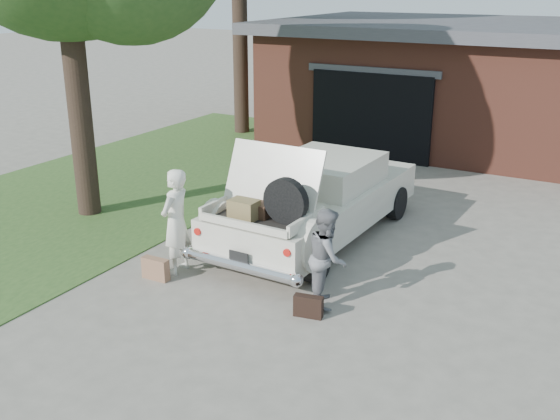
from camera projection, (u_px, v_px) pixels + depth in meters
The scene contains 8 objects.
ground at pixel (260, 291), 9.75m from camera, with size 90.00×90.00×0.00m, color gray.
grass_strip at pixel (120, 185), 14.76m from camera, with size 6.00×16.00×0.02m, color #2D4C1E.
house at pixel (502, 83), 18.18m from camera, with size 12.80×7.80×3.30m.
sedan at pixel (317, 199), 11.53m from camera, with size 2.08×5.03×1.99m.
woman_left at pixel (176, 222), 10.14m from camera, with size 0.62×0.40×1.69m, color white.
woman_right at pixel (327, 257), 9.17m from camera, with size 0.69×0.54×1.42m, color slate.
suitcase_left at pixel (156, 269), 10.10m from camera, with size 0.45×0.14×0.35m, color #996A4E.
suitcase_right at pixel (308, 306), 8.97m from camera, with size 0.40×0.13×0.31m, color black.
Camera 1 is at (4.56, -7.53, 4.38)m, focal length 42.00 mm.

